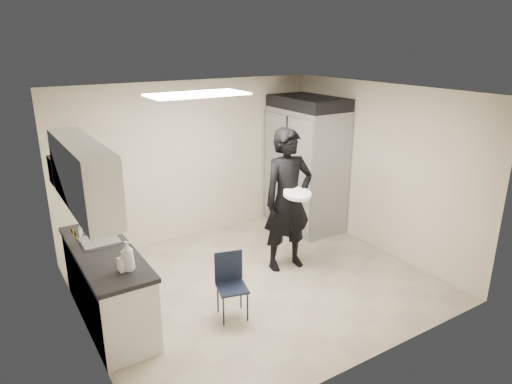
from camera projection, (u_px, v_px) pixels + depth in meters
floor at (256, 282)px, 6.35m from camera, size 4.50×4.50×0.00m
ceiling at (257, 92)px, 5.52m from camera, size 4.50×4.50×0.00m
back_wall at (192, 161)px, 7.53m from camera, size 4.50×0.00×4.50m
left_wall at (76, 230)px, 4.79m from camera, size 0.00×4.00×4.00m
right_wall at (379, 169)px, 7.07m from camera, size 0.00×4.00×4.00m
ceiling_panel at (197, 94)px, 5.54m from camera, size 1.20×0.60×0.02m
lower_counter at (108, 287)px, 5.38m from camera, size 0.60×1.90×0.86m
countertop at (104, 252)px, 5.24m from camera, size 0.64×1.95×0.05m
sink at (100, 245)px, 5.45m from camera, size 0.42×0.40×0.14m
faucet at (81, 237)px, 5.30m from camera, size 0.02×0.02×0.24m
upper_cabinets at (83, 175)px, 4.87m from camera, size 0.35×1.80×0.75m
towel_dispenser at (59, 170)px, 5.83m from camera, size 0.22×0.30×0.35m
notice_sticker_left at (75, 234)px, 4.90m from camera, size 0.00×0.12×0.07m
notice_sticker_right at (72, 231)px, 5.08m from camera, size 0.00×0.12×0.07m
commercial_fridge at (306, 169)px, 7.96m from camera, size 0.80×1.35×2.10m
fridge_compressor at (308, 103)px, 7.59m from camera, size 0.80×1.35×0.20m
folding_chair at (232, 288)px, 5.43m from camera, size 0.42×0.42×0.78m
man_tuxedo at (288, 200)px, 6.47m from camera, size 0.81×0.58×2.07m
bucket_lid at (297, 194)px, 6.20m from camera, size 0.42×0.42×0.05m
soap_bottle_a at (128, 256)px, 4.73m from camera, size 0.18×0.18×0.33m
soap_bottle_b at (123, 261)px, 4.73m from camera, size 0.11×0.11×0.22m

